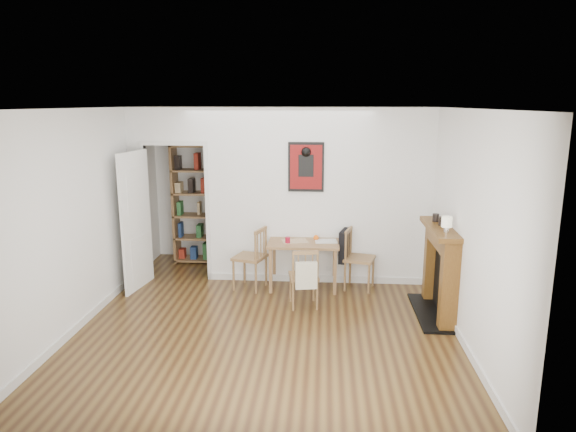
# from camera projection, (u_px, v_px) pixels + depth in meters

# --- Properties ---
(ground) EXTENTS (5.20, 5.20, 0.00)m
(ground) POSITION_uv_depth(u_px,v_px,m) (270.00, 317.00, 6.52)
(ground) COLOR brown
(ground) RESTS_ON ground
(room_shell) EXTENTS (5.20, 5.20, 5.20)m
(room_shell) POSITION_uv_depth(u_px,v_px,m) (285.00, 197.00, 7.54)
(room_shell) COLOR white
(room_shell) RESTS_ON ground
(dining_table) EXTENTS (1.02, 0.65, 0.70)m
(dining_table) POSITION_uv_depth(u_px,v_px,m) (304.00, 247.00, 7.43)
(dining_table) COLOR olive
(dining_table) RESTS_ON ground
(chair_left) EXTENTS (0.58, 0.58, 0.92)m
(chair_left) POSITION_uv_depth(u_px,v_px,m) (250.00, 258.00, 7.43)
(chair_left) COLOR #946C44
(chair_left) RESTS_ON ground
(chair_right) EXTENTS (0.60, 0.55, 0.89)m
(chair_right) POSITION_uv_depth(u_px,v_px,m) (358.00, 258.00, 7.42)
(chair_right) COLOR #946C44
(chair_right) RESTS_ON ground
(chair_front) EXTENTS (0.47, 0.51, 0.81)m
(chair_front) POSITION_uv_depth(u_px,v_px,m) (304.00, 277.00, 6.77)
(chair_front) COLOR #946C44
(chair_front) RESTS_ON ground
(bookshelf) EXTENTS (0.85, 0.34, 2.01)m
(bookshelf) POSITION_uv_depth(u_px,v_px,m) (199.00, 205.00, 8.58)
(bookshelf) COLOR olive
(bookshelf) RESTS_ON ground
(fireplace) EXTENTS (0.45, 1.25, 1.16)m
(fireplace) POSITION_uv_depth(u_px,v_px,m) (441.00, 268.00, 6.48)
(fireplace) COLOR brown
(fireplace) RESTS_ON ground
(red_glass) EXTENTS (0.07, 0.07, 0.09)m
(red_glass) POSITION_uv_depth(u_px,v_px,m) (288.00, 240.00, 7.33)
(red_glass) COLOR maroon
(red_glass) RESTS_ON dining_table
(orange_fruit) EXTENTS (0.08, 0.08, 0.08)m
(orange_fruit) POSITION_uv_depth(u_px,v_px,m) (316.00, 238.00, 7.48)
(orange_fruit) COLOR #FF640D
(orange_fruit) RESTS_ON dining_table
(placemat) EXTENTS (0.42, 0.36, 0.00)m
(placemat) POSITION_uv_depth(u_px,v_px,m) (295.00, 241.00, 7.44)
(placemat) COLOR beige
(placemat) RESTS_ON dining_table
(notebook) EXTENTS (0.33, 0.26, 0.02)m
(notebook) POSITION_uv_depth(u_px,v_px,m) (326.00, 241.00, 7.41)
(notebook) COLOR silver
(notebook) RESTS_ON dining_table
(mantel_lamp) EXTENTS (0.13, 0.13, 0.20)m
(mantel_lamp) POSITION_uv_depth(u_px,v_px,m) (447.00, 223.00, 6.02)
(mantel_lamp) COLOR silver
(mantel_lamp) RESTS_ON fireplace
(ceramic_jar_a) EXTENTS (0.09, 0.09, 0.11)m
(ceramic_jar_a) POSITION_uv_depth(u_px,v_px,m) (442.00, 221.00, 6.40)
(ceramic_jar_a) COLOR black
(ceramic_jar_a) RESTS_ON fireplace
(ceramic_jar_b) EXTENTS (0.08, 0.08, 0.11)m
(ceramic_jar_b) POSITION_uv_depth(u_px,v_px,m) (436.00, 218.00, 6.61)
(ceramic_jar_b) COLOR black
(ceramic_jar_b) RESTS_ON fireplace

